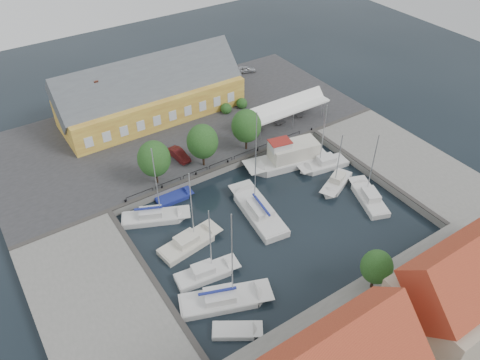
# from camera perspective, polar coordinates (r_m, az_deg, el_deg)

# --- Properties ---
(ground) EXTENTS (140.00, 140.00, 0.00)m
(ground) POSITION_cam_1_polar(r_m,az_deg,el_deg) (58.08, 3.26, -4.26)
(ground) COLOR black
(ground) RESTS_ON ground
(north_quay) EXTENTS (56.00, 26.00, 1.00)m
(north_quay) POSITION_cam_1_polar(r_m,az_deg,el_deg) (73.53, -7.34, 6.36)
(north_quay) COLOR #2D2D30
(north_quay) RESTS_ON ground
(west_quay) EXTENTS (12.00, 24.00, 1.00)m
(west_quay) POSITION_cam_1_polar(r_m,az_deg,el_deg) (50.44, -16.64, -14.42)
(west_quay) COLOR slate
(west_quay) RESTS_ON ground
(east_quay) EXTENTS (12.00, 24.00, 1.00)m
(east_quay) POSITION_cam_1_polar(r_m,az_deg,el_deg) (69.51, 19.14, 2.15)
(east_quay) COLOR slate
(east_quay) RESTS_ON ground
(south_bank) EXTENTS (56.00, 14.00, 1.00)m
(south_bank) POSITION_cam_1_polar(r_m,az_deg,el_deg) (48.64, 18.68, -17.89)
(south_bank) COLOR slate
(south_bank) RESTS_ON ground
(quay_edge_fittings) EXTENTS (56.00, 24.72, 0.40)m
(quay_edge_fittings) POSITION_cam_1_polar(r_m,az_deg,el_deg) (60.27, 0.67, -0.94)
(quay_edge_fittings) COLOR #383533
(quay_edge_fittings) RESTS_ON north_quay
(warehouse) EXTENTS (28.56, 14.00, 9.55)m
(warehouse) POSITION_cam_1_polar(r_m,az_deg,el_deg) (74.97, -11.29, 10.07)
(warehouse) COLOR #BF832E
(warehouse) RESTS_ON north_quay
(tent_canopy) EXTENTS (14.00, 4.00, 2.83)m
(tent_canopy) POSITION_cam_1_polar(r_m,az_deg,el_deg) (72.12, 5.66, 8.76)
(tent_canopy) COLOR white
(tent_canopy) RESTS_ON north_quay
(quay_trees) EXTENTS (18.20, 4.20, 6.30)m
(quay_trees) POSITION_cam_1_polar(r_m,az_deg,el_deg) (62.12, -4.60, 4.70)
(quay_trees) COLOR black
(quay_trees) RESTS_ON north_quay
(car_silver) EXTENTS (4.07, 2.69, 1.29)m
(car_silver) POSITION_cam_1_polar(r_m,az_deg,el_deg) (88.22, 0.67, 13.36)
(car_silver) COLOR #A9ACB1
(car_silver) RESTS_ON north_quay
(car_red) EXTENTS (1.88, 4.17, 1.33)m
(car_red) POSITION_cam_1_polar(r_m,az_deg,el_deg) (65.58, -7.46, 3.10)
(car_red) COLOR #581415
(car_red) RESTS_ON north_quay
(center_sailboat) EXTENTS (4.61, 11.12, 14.56)m
(center_sailboat) POSITION_cam_1_polar(r_m,az_deg,el_deg) (57.84, 2.26, -3.95)
(center_sailboat) COLOR silver
(center_sailboat) RESTS_ON ground
(trawler) EXTENTS (12.56, 5.88, 5.00)m
(trawler) POSITION_cam_1_polar(r_m,az_deg,el_deg) (65.89, 6.04, 2.73)
(trawler) COLOR silver
(trawler) RESTS_ON ground
(east_boat_a) EXTENTS (7.65, 3.66, 10.60)m
(east_boat_a) POSITION_cam_1_polar(r_m,az_deg,el_deg) (66.38, 10.16, 1.77)
(east_boat_a) COLOR silver
(east_boat_a) RESTS_ON ground
(east_boat_b) EXTENTS (6.60, 4.54, 9.01)m
(east_boat_b) POSITION_cam_1_polar(r_m,az_deg,el_deg) (63.41, 11.64, -0.48)
(east_boat_b) COLOR silver
(east_boat_b) RESTS_ON ground
(east_boat_c) EXTENTS (4.98, 8.08, 10.09)m
(east_boat_c) POSITION_cam_1_polar(r_m,az_deg,el_deg) (62.07, 15.40, -2.21)
(east_boat_c) COLOR silver
(east_boat_c) RESTS_ON ground
(west_boat_a) EXTENTS (8.51, 5.56, 11.13)m
(west_boat_a) POSITION_cam_1_polar(r_m,az_deg,el_deg) (58.14, -10.42, -4.57)
(west_boat_a) COLOR silver
(west_boat_a) RESTS_ON ground
(west_boat_b) EXTENTS (8.04, 3.75, 10.69)m
(west_boat_b) POSITION_cam_1_polar(r_m,az_deg,el_deg) (54.50, -6.22, -7.72)
(west_boat_b) COLOR beige
(west_boat_b) RESTS_ON ground
(west_boat_c) EXTENTS (7.34, 3.19, 9.82)m
(west_boat_c) POSITION_cam_1_polar(r_m,az_deg,el_deg) (51.34, -4.18, -11.38)
(west_boat_c) COLOR silver
(west_boat_c) RESTS_ON ground
(west_boat_d) EXTENTS (9.90, 6.03, 12.69)m
(west_boat_d) POSITION_cam_1_polar(r_m,az_deg,el_deg) (49.11, -2.04, -14.48)
(west_boat_d) COLOR silver
(west_boat_d) RESTS_ON ground
(launch_sw) EXTENTS (5.08, 4.18, 0.98)m
(launch_sw) POSITION_cam_1_polar(r_m,az_deg,el_deg) (47.24, -0.47, -18.00)
(launch_sw) COLOR silver
(launch_sw) RESTS_ON ground
(launch_nw) EXTENTS (4.89, 2.03, 0.88)m
(launch_nw) POSITION_cam_1_polar(r_m,az_deg,el_deg) (60.75, -8.04, -2.23)
(launch_nw) COLOR navy
(launch_nw) RESTS_ON ground
(townhouses) EXTENTS (36.30, 8.50, 12.00)m
(townhouses) POSITION_cam_1_polar(r_m,az_deg,el_deg) (45.06, 23.90, -14.54)
(townhouses) COLOR tan
(townhouses) RESTS_ON south_bank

